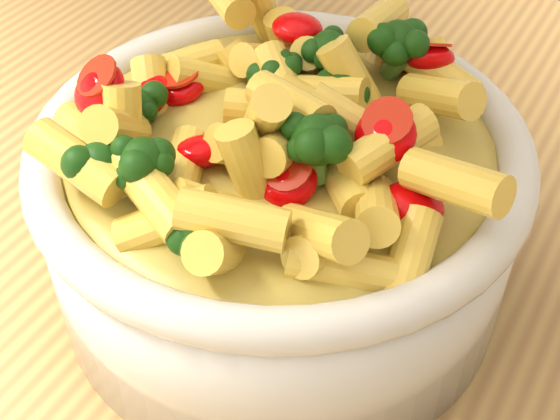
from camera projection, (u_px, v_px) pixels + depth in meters
The scene contains 3 objects.
table at pixel (242, 318), 0.58m from camera, with size 1.20×0.80×0.90m.
serving_bowl at pixel (280, 208), 0.43m from camera, with size 0.26×0.26×0.11m.
pasta_salad at pixel (280, 104), 0.39m from camera, with size 0.21×0.21×0.05m.
Camera 1 is at (0.21, -0.31, 1.25)m, focal length 50.00 mm.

